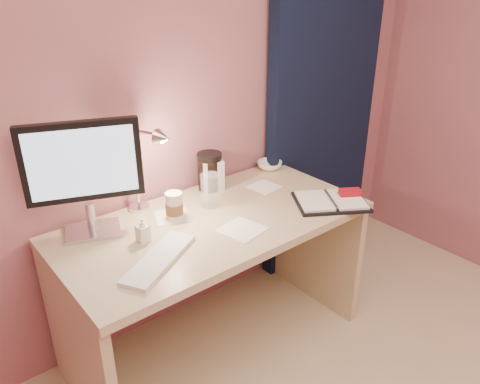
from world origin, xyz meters
TOP-DOWN VIEW (x-y plane):
  - room at (0.95, 1.69)m, footprint 3.50×3.50m
  - desk at (0.00, 1.45)m, footprint 1.40×0.70m
  - monitor at (-0.47, 1.61)m, footprint 0.44×0.23m
  - keyboard at (-0.36, 1.24)m, footprint 0.40×0.30m
  - planner at (0.54, 1.15)m, footprint 0.41×0.39m
  - paper_a at (0.04, 1.23)m, footprint 0.20×0.20m
  - paper_b at (0.41, 1.50)m, footprint 0.15×0.15m
  - paper_c at (-0.13, 1.52)m, footprint 0.19×0.19m
  - coffee_cup at (-0.13, 1.50)m, footprint 0.08×0.08m
  - clear_cup at (0.07, 1.50)m, footprint 0.09×0.09m
  - bowl at (0.59, 1.66)m, footprint 0.14×0.14m
  - lotion_bottle at (-0.34, 1.41)m, footprint 0.05×0.05m
  - dark_jar at (0.18, 1.66)m, footprint 0.12×0.12m
  - product_box at (0.18, 1.64)m, footprint 0.13×0.12m
  - desk_lamp at (-0.25, 1.58)m, footprint 0.16×0.25m

SIDE VIEW (x-z plane):
  - desk at x=0.00m, z-range 0.14..0.87m
  - paper_b at x=0.41m, z-range 0.73..0.73m
  - paper_c at x=-0.13m, z-range 0.73..0.73m
  - paper_a at x=0.04m, z-range 0.73..0.73m
  - keyboard at x=-0.36m, z-range 0.73..0.75m
  - planner at x=0.54m, z-range 0.72..0.77m
  - bowl at x=0.59m, z-range 0.73..0.77m
  - lotion_bottle at x=-0.34m, z-range 0.73..0.84m
  - coffee_cup at x=-0.13m, z-range 0.73..0.85m
  - clear_cup at x=0.07m, z-range 0.73..0.89m
  - product_box at x=0.18m, z-range 0.73..0.89m
  - dark_jar at x=0.18m, z-range 0.73..0.90m
  - desk_lamp at x=-0.25m, z-range 0.78..1.20m
  - monitor at x=-0.47m, z-range 0.78..1.27m
  - room at x=0.95m, z-range -0.61..2.89m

